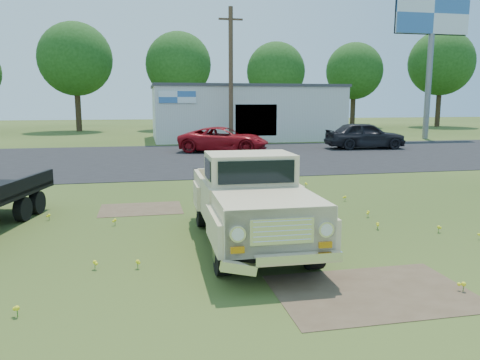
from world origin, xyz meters
The scene contains 15 objects.
ground centered at (0.00, 0.00, 0.00)m, with size 140.00×140.00×0.00m, color #2C3F14.
asphalt_lot centered at (0.00, 15.00, 0.00)m, with size 90.00×14.00×0.02m, color black.
dirt_patch_a centered at (1.50, -3.00, 0.00)m, with size 3.00×2.00×0.01m, color brown.
dirt_patch_b centered at (-2.00, 3.50, 0.00)m, with size 2.20×1.60×0.01m, color brown.
commercial_building centered at (6.00, 26.99, 2.10)m, with size 14.20×8.20×4.15m.
billboard centered at (20.00, 24.04, 8.54)m, with size 6.10×0.45×11.05m.
utility_pole_mid centered at (4.00, 22.00, 4.60)m, with size 1.60×0.30×9.00m.
treeline_c centered at (-8.00, 39.50, 6.93)m, with size 7.04×7.04×10.47m.
treeline_d centered at (2.00, 40.50, 6.62)m, with size 6.72×6.72×10.00m.
treeline_e centered at (12.00, 39.00, 5.98)m, with size 6.08×6.08×9.04m.
treeline_f centered at (22.00, 41.50, 6.30)m, with size 6.40×6.40×9.52m.
treeline_g centered at (32.00, 40.00, 7.25)m, with size 7.36×7.36×10.95m.
vintage_pickup_truck centered at (0.19, -0.18, 0.95)m, with size 2.03×5.22×1.89m, color #C8B686, non-canonical shape.
red_pickup centered at (2.70, 17.38, 0.72)m, with size 2.38×5.15×1.43m, color maroon.
dark_sedan centered at (11.60, 17.56, 0.82)m, with size 1.94×4.83×1.65m, color black.
Camera 1 is at (-1.89, -9.24, 2.90)m, focal length 35.00 mm.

